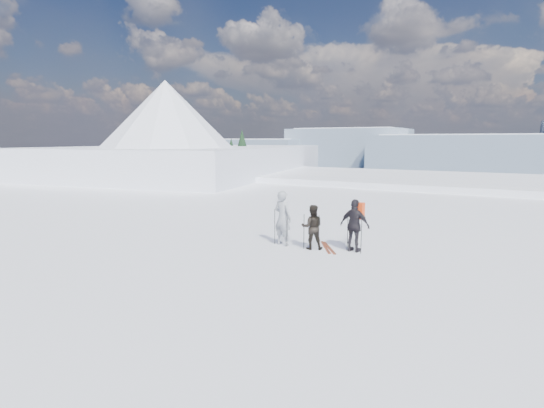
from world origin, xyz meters
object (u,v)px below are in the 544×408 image
(skier_grey, at_px, (283,218))
(skier_pack, at_px, (355,226))
(skis_loose, at_px, (327,247))
(skier_dark, at_px, (312,227))

(skier_grey, bearing_deg, skier_pack, -159.14)
(skier_pack, relative_size, skis_loose, 1.20)
(skier_pack, height_order, skis_loose, skier_pack)
(skis_loose, bearing_deg, skier_pack, -0.84)
(skier_dark, distance_m, skier_pack, 1.45)
(skier_dark, distance_m, skis_loose, 0.96)
(skier_grey, relative_size, skier_dark, 1.27)
(skier_dark, height_order, skis_loose, skier_dark)
(skier_dark, bearing_deg, skier_pack, 169.52)
(skier_dark, xyz_separation_m, skis_loose, (0.41, 0.41, -0.77))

